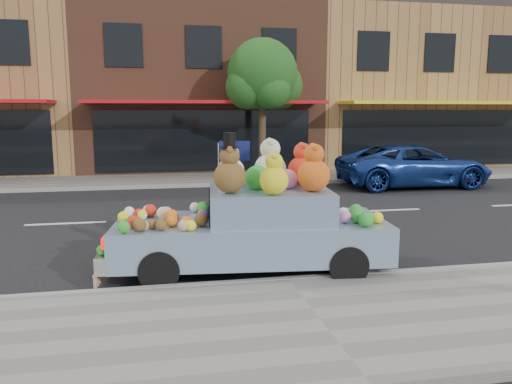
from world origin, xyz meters
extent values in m
plane|color=black|center=(0.00, 0.00, 0.00)|extent=(120.00, 120.00, 0.00)
cube|color=gray|center=(0.00, -6.50, 0.06)|extent=(60.00, 3.00, 0.12)
cube|color=gray|center=(0.00, 6.50, 0.06)|extent=(60.00, 3.00, 0.12)
cube|color=gray|center=(0.00, -5.00, 0.07)|extent=(60.00, 0.12, 0.13)
cube|color=gray|center=(0.00, 5.00, 0.07)|extent=(60.00, 0.12, 0.13)
cube|color=black|center=(-7.00, 7.98, 5.00)|extent=(1.40, 0.06, 1.60)
cube|color=brown|center=(0.00, 12.00, 3.50)|extent=(10.00, 8.00, 7.00)
cube|color=#332D2B|center=(0.00, 12.00, 7.15)|extent=(10.00, 8.00, 0.30)
cube|color=black|center=(0.00, 7.98, 1.40)|extent=(8.50, 0.06, 2.40)
cube|color=#B71017|center=(0.00, 7.10, 2.90)|extent=(9.00, 1.80, 0.12)
cube|color=black|center=(-3.00, 7.98, 5.00)|extent=(1.40, 0.06, 1.60)
cube|color=black|center=(0.00, 7.98, 5.00)|extent=(1.40, 0.06, 1.60)
cube|color=black|center=(3.00, 7.98, 5.00)|extent=(1.40, 0.06, 1.60)
cube|color=#A07543|center=(10.00, 12.00, 3.50)|extent=(10.00, 8.00, 7.00)
cube|color=#332D2B|center=(10.00, 12.00, 7.15)|extent=(10.00, 8.00, 0.30)
cube|color=black|center=(10.00, 7.98, 1.40)|extent=(8.50, 0.06, 2.40)
cube|color=yellow|center=(10.00, 7.10, 2.90)|extent=(9.00, 1.80, 0.12)
cube|color=black|center=(7.00, 7.98, 5.00)|extent=(1.40, 0.06, 1.60)
cube|color=black|center=(10.00, 7.98, 5.00)|extent=(1.40, 0.06, 1.60)
cube|color=black|center=(13.00, 7.98, 5.00)|extent=(1.40, 0.06, 1.60)
cylinder|color=#38281C|center=(2.00, 6.50, 1.60)|extent=(0.28, 0.28, 3.20)
sphere|color=#194C15|center=(2.00, 6.50, 3.92)|extent=(2.60, 2.60, 2.60)
sphere|color=#194C15|center=(2.70, 6.80, 3.52)|extent=(1.80, 1.80, 1.80)
sphere|color=#194C15|center=(1.40, 6.30, 3.42)|extent=(1.60, 1.60, 1.60)
sphere|color=#194C15|center=(2.20, 5.90, 3.32)|extent=(1.40, 1.40, 1.40)
sphere|color=#194C15|center=(1.70, 7.10, 3.62)|extent=(1.60, 1.60, 1.60)
imported|color=navy|center=(6.73, 3.71, 0.72)|extent=(5.20, 2.45, 1.44)
cylinder|color=black|center=(0.90, -5.11, 0.30)|extent=(0.62, 0.26, 0.60)
cylinder|color=black|center=(1.06, -3.55, 0.30)|extent=(0.62, 0.26, 0.60)
cylinder|color=black|center=(-1.89, -4.82, 0.30)|extent=(0.62, 0.26, 0.60)
cylinder|color=black|center=(-1.73, -3.27, 0.30)|extent=(0.62, 0.26, 0.60)
cube|color=#819CC0|center=(-0.41, -4.19, 0.55)|extent=(4.45, 2.13, 0.60)
cube|color=#819CC0|center=(-0.12, -4.22, 1.10)|extent=(2.04, 1.69, 0.50)
cube|color=silver|center=(-2.62, -3.96, 0.40)|extent=(0.34, 1.79, 0.26)
cube|color=red|center=(-2.64, -4.64, 0.72)|extent=(0.09, 0.28, 0.16)
cube|color=red|center=(-2.50, -3.29, 0.72)|extent=(0.09, 0.28, 0.16)
cube|color=black|center=(-1.06, -4.12, 1.10)|extent=(0.17, 1.30, 0.40)
sphere|color=brown|center=(-0.80, -4.50, 1.60)|extent=(0.50, 0.50, 0.50)
sphere|color=brown|center=(-0.80, -4.50, 1.92)|extent=(0.31, 0.31, 0.31)
sphere|color=brown|center=(-0.80, -4.61, 2.02)|extent=(0.12, 0.12, 0.12)
sphere|color=brown|center=(-0.80, -4.39, 2.02)|extent=(0.12, 0.12, 0.12)
cylinder|color=black|center=(-0.80, -4.50, 2.05)|extent=(0.29, 0.29, 0.02)
cylinder|color=black|center=(-0.80, -4.50, 2.16)|extent=(0.18, 0.18, 0.22)
sphere|color=beige|center=(-0.03, -3.87, 1.62)|extent=(0.54, 0.54, 0.54)
sphere|color=beige|center=(-0.03, -3.87, 1.97)|extent=(0.34, 0.34, 0.34)
sphere|color=beige|center=(-0.03, -3.99, 2.08)|extent=(0.13, 0.13, 0.13)
sphere|color=beige|center=(-0.03, -3.76, 2.08)|extent=(0.13, 0.13, 0.13)
sphere|color=#C75012|center=(0.50, -4.58, 1.60)|extent=(0.51, 0.51, 0.51)
sphere|color=#C75012|center=(0.50, -4.58, 1.93)|extent=(0.32, 0.32, 0.32)
sphere|color=#C75012|center=(0.50, -4.69, 2.04)|extent=(0.12, 0.12, 0.12)
sphere|color=#C75012|center=(0.50, -4.47, 2.04)|extent=(0.12, 0.12, 0.12)
sphere|color=red|center=(0.52, -3.88, 1.59)|extent=(0.49, 0.49, 0.49)
sphere|color=red|center=(0.52, -3.88, 1.91)|extent=(0.30, 0.30, 0.30)
sphere|color=red|center=(0.52, -3.99, 2.01)|extent=(0.12, 0.12, 0.12)
sphere|color=red|center=(0.52, -3.77, 2.01)|extent=(0.12, 0.12, 0.12)
sphere|color=white|center=(-0.67, -3.71, 1.58)|extent=(0.46, 0.46, 0.46)
sphere|color=white|center=(-0.67, -3.71, 1.88)|extent=(0.29, 0.29, 0.29)
sphere|color=white|center=(-0.67, -3.81, 1.97)|extent=(0.11, 0.11, 0.11)
sphere|color=white|center=(-0.67, -3.61, 1.97)|extent=(0.11, 0.11, 0.11)
sphere|color=yellow|center=(-0.17, -4.76, 1.57)|extent=(0.43, 0.43, 0.43)
sphere|color=yellow|center=(-0.17, -4.76, 1.85)|extent=(0.27, 0.27, 0.27)
sphere|color=yellow|center=(-0.17, -4.86, 1.93)|extent=(0.10, 0.10, 0.10)
sphere|color=yellow|center=(-0.17, -4.67, 1.93)|extent=(0.10, 0.10, 0.10)
sphere|color=#279027|center=(-0.31, -4.20, 1.53)|extent=(0.40, 0.40, 0.40)
sphere|color=pink|center=(0.19, -4.20, 1.50)|extent=(0.32, 0.32, 0.32)
sphere|color=tan|center=(-2.09, -4.58, 0.93)|extent=(0.15, 0.15, 0.15)
sphere|color=#279027|center=(-2.37, -4.71, 0.94)|extent=(0.19, 0.19, 0.19)
sphere|color=#D15D13|center=(-1.69, -4.44, 0.93)|extent=(0.17, 0.17, 0.17)
sphere|color=#562A81|center=(-1.17, -4.13, 0.94)|extent=(0.18, 0.18, 0.18)
sphere|color=tan|center=(-1.52, -4.73, 0.93)|extent=(0.17, 0.17, 0.17)
sphere|color=yellow|center=(-1.77, -3.91, 0.92)|extent=(0.13, 0.13, 0.13)
sphere|color=pink|center=(-2.04, -3.62, 0.95)|extent=(0.20, 0.20, 0.20)
sphere|color=red|center=(-2.01, -3.63, 0.96)|extent=(0.21, 0.21, 0.21)
sphere|color=yellow|center=(-2.13, -3.81, 0.93)|extent=(0.16, 0.16, 0.16)
sphere|color=white|center=(-2.12, -3.82, 0.92)|extent=(0.14, 0.14, 0.14)
sphere|color=#D15D13|center=(-1.46, -4.49, 0.94)|extent=(0.17, 0.17, 0.17)
sphere|color=#279027|center=(-1.13, -3.72, 0.95)|extent=(0.20, 0.20, 0.20)
sphere|color=#279027|center=(-1.12, -3.48, 0.95)|extent=(0.20, 0.20, 0.20)
sphere|color=#FBF1C7|center=(-1.81, -3.84, 0.95)|extent=(0.20, 0.20, 0.20)
sphere|color=brown|center=(-2.14, -4.64, 0.95)|extent=(0.20, 0.20, 0.20)
sphere|color=brown|center=(-1.24, -4.48, 0.96)|extent=(0.21, 0.21, 0.21)
sphere|color=#FBF1C7|center=(-1.26, -3.39, 0.94)|extent=(0.17, 0.17, 0.17)
sphere|color=pink|center=(-1.66, -4.38, 0.92)|extent=(0.13, 0.13, 0.13)
sphere|color=#D15D13|center=(-1.67, -4.19, 0.96)|extent=(0.22, 0.22, 0.22)
sphere|color=#D15D13|center=(-1.18, -3.93, 0.92)|extent=(0.15, 0.15, 0.15)
sphere|color=yellow|center=(-1.41, -4.75, 0.93)|extent=(0.17, 0.17, 0.17)
sphere|color=red|center=(-2.19, -3.73, 0.93)|extent=(0.16, 0.16, 0.16)
sphere|color=brown|center=(-1.96, -4.52, 0.92)|extent=(0.14, 0.14, 0.14)
sphere|color=brown|center=(-1.84, -4.63, 0.94)|extent=(0.17, 0.17, 0.17)
sphere|color=#FBF1C7|center=(-2.34, -3.64, 0.94)|extent=(0.18, 0.18, 0.18)
sphere|color=brown|center=(-2.26, -4.23, 0.93)|extent=(0.16, 0.16, 0.16)
sphere|color=yellow|center=(-1.80, -3.93, 0.92)|extent=(0.15, 0.15, 0.15)
sphere|color=white|center=(-1.63, -3.95, 0.93)|extent=(0.16, 0.16, 0.16)
sphere|color=red|center=(-2.23, -4.41, 0.95)|extent=(0.19, 0.19, 0.19)
sphere|color=brown|center=(-1.13, -3.66, 0.92)|extent=(0.14, 0.14, 0.14)
sphere|color=yellow|center=(-2.42, -3.98, 0.94)|extent=(0.18, 0.18, 0.18)
sphere|color=#D8A88C|center=(-1.75, -4.00, 0.97)|extent=(0.22, 0.22, 0.22)
sphere|color=#562A81|center=(-2.55, -3.22, 0.62)|extent=(0.18, 0.18, 0.18)
sphere|color=#279027|center=(-2.56, -3.39, 0.61)|extent=(0.17, 0.17, 0.17)
sphere|color=yellow|center=(-2.60, -3.76, 0.61)|extent=(0.15, 0.15, 0.15)
sphere|color=red|center=(-2.58, -3.55, 0.61)|extent=(0.15, 0.15, 0.15)
sphere|color=yellow|center=(-2.63, -4.03, 0.61)|extent=(0.15, 0.15, 0.15)
sphere|color=white|center=(-2.55, -3.22, 0.61)|extent=(0.16, 0.16, 0.16)
sphere|color=#279027|center=(-2.69, -4.65, 0.60)|extent=(0.15, 0.15, 0.15)
sphere|color=brown|center=(-2.55, -3.22, 0.60)|extent=(0.14, 0.14, 0.14)
sphere|color=red|center=(-2.56, -3.32, 0.60)|extent=(0.14, 0.14, 0.14)
sphere|color=#279027|center=(1.31, -4.35, 0.96)|extent=(0.23, 0.23, 0.23)
sphere|color=#FBF1C7|center=(1.09, -4.35, 0.94)|extent=(0.18, 0.18, 0.18)
sphere|color=yellow|center=(1.48, -4.82, 0.94)|extent=(0.18, 0.18, 0.18)
sphere|color=pink|center=(0.99, -4.69, 0.95)|extent=(0.20, 0.20, 0.20)
sphere|color=#279027|center=(1.21, -4.99, 0.97)|extent=(0.23, 0.23, 0.23)
sphere|color=#279027|center=(1.18, -4.72, 0.97)|extent=(0.23, 0.23, 0.23)
cylinder|color=#997A54|center=(-2.79, -4.80, 0.17)|extent=(0.06, 0.06, 0.17)
sphere|color=#997A54|center=(-2.79, -4.80, 0.26)|extent=(0.07, 0.07, 0.07)
cylinder|color=#997A54|center=(-2.78, -4.68, 0.17)|extent=(0.06, 0.06, 0.17)
sphere|color=#997A54|center=(-2.78, -4.68, 0.26)|extent=(0.07, 0.07, 0.07)
cylinder|color=#997A54|center=(-2.76, -4.56, 0.17)|extent=(0.06, 0.06, 0.17)
sphere|color=#997A54|center=(-2.76, -4.56, 0.26)|extent=(0.07, 0.07, 0.07)
cylinder|color=#997A54|center=(-2.75, -4.44, 0.17)|extent=(0.06, 0.06, 0.17)
sphere|color=#997A54|center=(-2.75, -4.44, 0.26)|extent=(0.07, 0.07, 0.07)
cylinder|color=#997A54|center=(-2.74, -4.31, 0.17)|extent=(0.06, 0.06, 0.17)
sphere|color=#997A54|center=(-2.74, -4.31, 0.26)|extent=(0.07, 0.07, 0.07)
cylinder|color=#997A54|center=(-2.73, -4.19, 0.17)|extent=(0.06, 0.06, 0.17)
sphere|color=#997A54|center=(-2.73, -4.19, 0.26)|extent=(0.07, 0.07, 0.07)
cylinder|color=#997A54|center=(-2.71, -4.07, 0.17)|extent=(0.06, 0.06, 0.17)
sphere|color=#997A54|center=(-2.71, -4.07, 0.26)|extent=(0.07, 0.07, 0.07)
cylinder|color=#997A54|center=(-2.70, -3.95, 0.17)|extent=(0.06, 0.06, 0.17)
sphere|color=#997A54|center=(-2.70, -3.95, 0.26)|extent=(0.07, 0.07, 0.07)
cylinder|color=#997A54|center=(-2.69, -3.83, 0.17)|extent=(0.06, 0.06, 0.17)
sphere|color=#997A54|center=(-2.69, -3.83, 0.26)|extent=(0.07, 0.07, 0.07)
cylinder|color=#997A54|center=(-2.68, -3.71, 0.17)|extent=(0.06, 0.06, 0.17)
sphere|color=#997A54|center=(-2.68, -3.71, 0.26)|extent=(0.07, 0.07, 0.07)
cylinder|color=#997A54|center=(-2.66, -3.59, 0.17)|extent=(0.06, 0.06, 0.17)
sphere|color=#997A54|center=(-2.66, -3.59, 0.26)|extent=(0.07, 0.07, 0.07)
cylinder|color=#997A54|center=(-2.65, -3.47, 0.17)|extent=(0.06, 0.06, 0.17)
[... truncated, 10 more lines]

